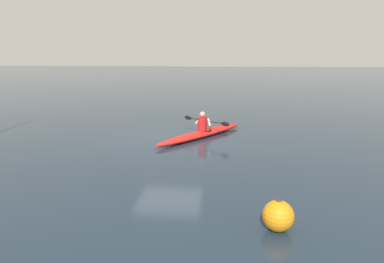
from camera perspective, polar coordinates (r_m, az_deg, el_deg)
The scene contains 4 objects.
ground_plane at distance 12.65m, azimuth -4.03°, elevation -1.52°, with size 160.00×160.00×0.00m, color #1E2D3D.
kayak at distance 13.08m, azimuth 1.74°, elevation -0.36°, with size 3.36×4.31×0.28m.
kayaker at distance 13.02m, azimuth 1.88°, elevation 1.60°, with size 1.90×1.40×0.74m.
mooring_buoy_orange_mid at distance 6.49m, azimuth 14.62°, elevation -13.86°, with size 0.59×0.59×0.63m.
Camera 1 is at (-2.15, 12.05, 3.19)m, focal length 30.97 mm.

